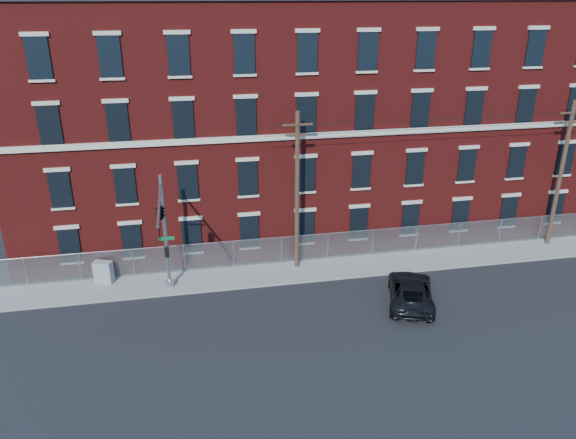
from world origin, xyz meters
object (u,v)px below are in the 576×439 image
(utility_pole_near, at_px, (297,189))
(pickup_truck, at_px, (411,291))
(traffic_signal_mast, at_px, (162,219))
(utility_cabinet, at_px, (104,272))

(utility_pole_near, relative_size, pickup_truck, 1.92)
(traffic_signal_mast, distance_m, utility_pole_near, 8.70)
(pickup_truck, bearing_deg, utility_cabinet, 1.79)
(traffic_signal_mast, xyz_separation_m, utility_pole_near, (8.00, 3.42, -0.05))
(traffic_signal_mast, distance_m, pickup_truck, 14.41)
(traffic_signal_mast, bearing_deg, utility_pole_near, 23.14)
(traffic_signal_mast, distance_m, utility_cabinet, 7.01)
(traffic_signal_mast, bearing_deg, utility_cabinet, 137.38)
(utility_pole_near, xyz_separation_m, utility_cabinet, (-11.90, 0.17, -4.54))
(traffic_signal_mast, bearing_deg, pickup_truck, -8.44)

